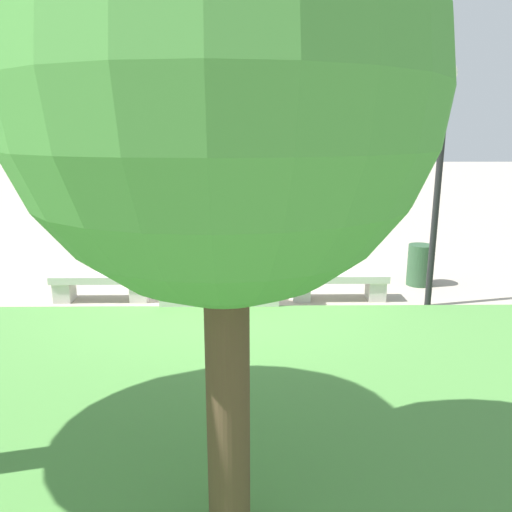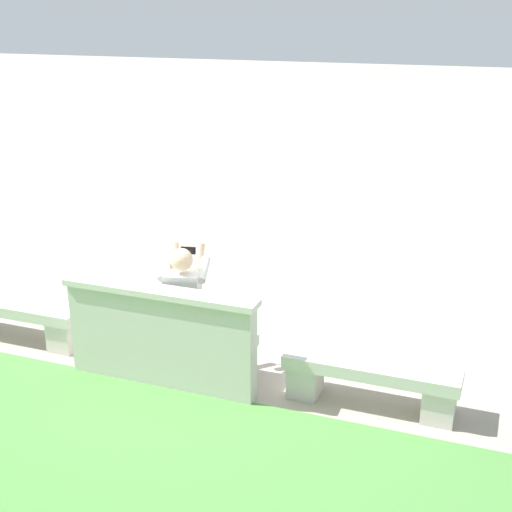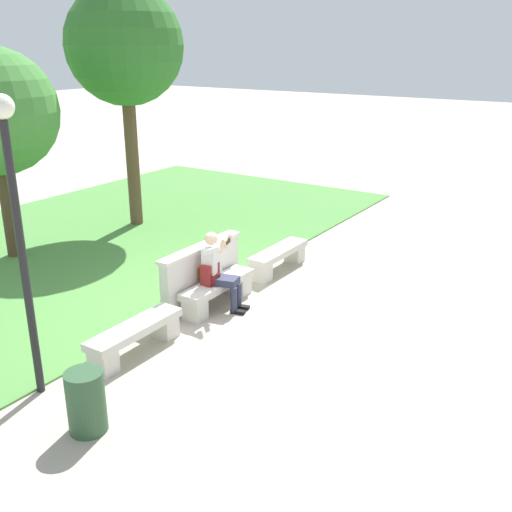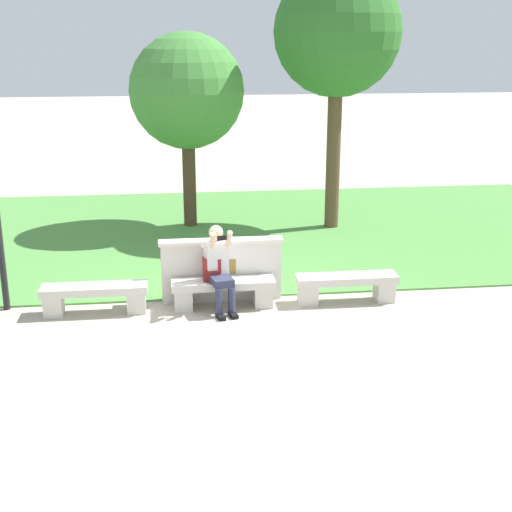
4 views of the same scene
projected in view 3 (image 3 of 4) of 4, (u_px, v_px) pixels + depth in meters
The scene contains 11 objects.
ground_plane at pixel (218, 305), 10.13m from camera, with size 80.00×80.00×0.00m, color #B2A593.
grass_strip at pixel (48, 256), 12.38m from camera, with size 17.53×8.00×0.03m, color #518E42.
bench_main at pixel (135, 335), 8.49m from camera, with size 1.60×0.40×0.45m.
bench_near at pixel (218, 290), 10.03m from camera, with size 1.60×0.40×0.45m.
bench_mid at pixel (279, 257), 11.58m from camera, with size 1.60×0.40×0.45m.
backrest_wall_with_plaque at pixel (202, 273), 10.13m from camera, with size 1.96×0.24×1.01m.
person_photographer at pixel (219, 267), 9.79m from camera, with size 0.53×0.77×1.32m.
backpack at pixel (210, 274), 9.79m from camera, with size 0.28×0.24×0.43m.
tree_behind_wall at pixel (125, 47), 13.22m from camera, with size 2.63×2.63×5.45m.
trash_bin at pixel (86, 402), 6.77m from camera, with size 0.44×0.44×0.75m, color #2D5133.
lamp_post at pixel (16, 207), 6.84m from camera, with size 0.28×0.28×3.69m.
Camera 3 is at (-7.38, -5.60, 4.22)m, focal length 42.00 mm.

